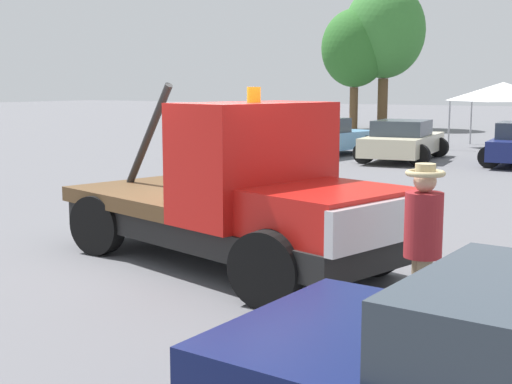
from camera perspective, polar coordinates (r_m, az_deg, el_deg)
ground_plane at (r=10.05m, az=-2.45°, el=-5.71°), size 160.00×160.00×0.00m
tow_truck at (r=9.62m, az=-1.18°, el=-0.57°), size 5.70×3.32×2.51m
person_near_truck at (r=7.13m, az=13.22°, el=-3.45°), size 0.38×0.38×1.73m
parked_car_skyblue at (r=25.15m, az=5.09°, el=4.35°), size 2.94×4.91×1.34m
parked_car_cream at (r=24.08m, az=11.65°, el=4.02°), size 2.75×4.74×1.34m
canopy_tent_white at (r=29.54m, az=19.17°, el=7.59°), size 3.28×3.28×2.59m
tree_left at (r=41.27m, az=7.91°, el=11.30°), size 3.77×3.77×6.73m
tree_center at (r=41.71m, az=10.24°, el=12.53°), size 4.57×4.57×8.15m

